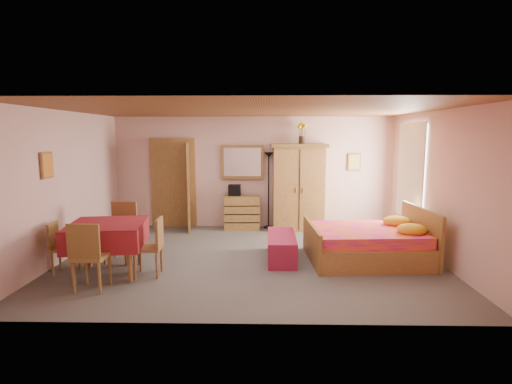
{
  "coord_description": "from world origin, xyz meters",
  "views": [
    {
      "loc": [
        0.24,
        -6.87,
        2.18
      ],
      "look_at": [
        0.1,
        0.3,
        1.15
      ],
      "focal_mm": 28.0,
      "sensor_mm": 36.0,
      "label": 1
    }
  ],
  "objects_px": {
    "wardrobe": "(298,187)",
    "chair_south": "(91,255)",
    "floor_lamp": "(269,190)",
    "chair_east": "(148,247)",
    "chair_north": "(120,233)",
    "chest_of_drawers": "(242,212)",
    "wall_mirror": "(242,162)",
    "dining_table": "(108,248)",
    "sunflower_vase": "(302,133)",
    "stereo": "(235,190)",
    "chair_west": "(65,248)",
    "bed": "(366,234)",
    "bench": "(281,247)"
  },
  "relations": [
    {
      "from": "wardrobe",
      "to": "chair_south",
      "type": "height_order",
      "value": "wardrobe"
    },
    {
      "from": "floor_lamp",
      "to": "chair_east",
      "type": "height_order",
      "value": "floor_lamp"
    },
    {
      "from": "chair_north",
      "to": "chair_east",
      "type": "bearing_deg",
      "value": 141.74
    },
    {
      "from": "chest_of_drawers",
      "to": "wall_mirror",
      "type": "xyz_separation_m",
      "value": [
        -0.0,
        0.21,
        1.16
      ]
    },
    {
      "from": "chest_of_drawers",
      "to": "floor_lamp",
      "type": "distance_m",
      "value": 0.8
    },
    {
      "from": "wardrobe",
      "to": "dining_table",
      "type": "xyz_separation_m",
      "value": [
        -3.24,
        -3.04,
        -0.58
      ]
    },
    {
      "from": "dining_table",
      "to": "chair_east",
      "type": "height_order",
      "value": "chair_east"
    },
    {
      "from": "chest_of_drawers",
      "to": "sunflower_vase",
      "type": "distance_m",
      "value": 2.28
    },
    {
      "from": "floor_lamp",
      "to": "chair_east",
      "type": "relative_size",
      "value": 1.96
    },
    {
      "from": "chest_of_drawers",
      "to": "stereo",
      "type": "relative_size",
      "value": 3.0
    },
    {
      "from": "dining_table",
      "to": "chair_west",
      "type": "relative_size",
      "value": 1.36
    },
    {
      "from": "bed",
      "to": "bench",
      "type": "relative_size",
      "value": 1.55
    },
    {
      "from": "bench",
      "to": "chair_south",
      "type": "relative_size",
      "value": 1.31
    },
    {
      "from": "chair_south",
      "to": "chest_of_drawers",
      "type": "bearing_deg",
      "value": 64.14
    },
    {
      "from": "wardrobe",
      "to": "bed",
      "type": "relative_size",
      "value": 0.99
    },
    {
      "from": "bench",
      "to": "dining_table",
      "type": "xyz_separation_m",
      "value": [
        -2.77,
        -0.81,
        0.19
      ]
    },
    {
      "from": "wall_mirror",
      "to": "dining_table",
      "type": "xyz_separation_m",
      "value": [
        -1.94,
        -3.29,
        -1.14
      ]
    },
    {
      "from": "sunflower_vase",
      "to": "dining_table",
      "type": "distance_m",
      "value": 4.88
    },
    {
      "from": "floor_lamp",
      "to": "chair_east",
      "type": "distance_m",
      "value": 3.8
    },
    {
      "from": "dining_table",
      "to": "chair_east",
      "type": "bearing_deg",
      "value": -5.12
    },
    {
      "from": "wall_mirror",
      "to": "chair_west",
      "type": "xyz_separation_m",
      "value": [
        -2.64,
        -3.25,
        -1.14
      ]
    },
    {
      "from": "wardrobe",
      "to": "bench",
      "type": "relative_size",
      "value": 1.53
    },
    {
      "from": "chair_south",
      "to": "chair_west",
      "type": "bearing_deg",
      "value": 138.65
    },
    {
      "from": "stereo",
      "to": "bench",
      "type": "relative_size",
      "value": 0.21
    },
    {
      "from": "stereo",
      "to": "bed",
      "type": "height_order",
      "value": "stereo"
    },
    {
      "from": "chair_west",
      "to": "chair_east",
      "type": "xyz_separation_m",
      "value": [
        1.35,
        -0.09,
        0.04
      ]
    },
    {
      "from": "chest_of_drawers",
      "to": "chair_south",
      "type": "relative_size",
      "value": 0.83
    },
    {
      "from": "bed",
      "to": "chair_west",
      "type": "relative_size",
      "value": 2.44
    },
    {
      "from": "sunflower_vase",
      "to": "chair_north",
      "type": "bearing_deg",
      "value": -143.54
    },
    {
      "from": "stereo",
      "to": "chair_east",
      "type": "relative_size",
      "value": 0.3
    },
    {
      "from": "chair_north",
      "to": "wardrobe",
      "type": "bearing_deg",
      "value": -136.98
    },
    {
      "from": "sunflower_vase",
      "to": "chair_east",
      "type": "height_order",
      "value": "sunflower_vase"
    },
    {
      "from": "sunflower_vase",
      "to": "chair_east",
      "type": "xyz_separation_m",
      "value": [
        -2.66,
        -3.16,
        -1.76
      ]
    },
    {
      "from": "bed",
      "to": "chair_south",
      "type": "bearing_deg",
      "value": -164.88
    },
    {
      "from": "bed",
      "to": "sunflower_vase",
      "type": "bearing_deg",
      "value": 108.64
    },
    {
      "from": "wall_mirror",
      "to": "bench",
      "type": "xyz_separation_m",
      "value": [
        0.82,
        -2.47,
        -1.33
      ]
    },
    {
      "from": "bench",
      "to": "chair_north",
      "type": "distance_m",
      "value": 2.83
    },
    {
      "from": "chest_of_drawers",
      "to": "sunflower_vase",
      "type": "bearing_deg",
      "value": -0.93
    },
    {
      "from": "wall_mirror",
      "to": "sunflower_vase",
      "type": "distance_m",
      "value": 1.53
    },
    {
      "from": "wall_mirror",
      "to": "chair_east",
      "type": "relative_size",
      "value": 1.11
    },
    {
      "from": "chair_east",
      "to": "chair_south",
      "type": "bearing_deg",
      "value": 129.31
    },
    {
      "from": "chest_of_drawers",
      "to": "chair_east",
      "type": "relative_size",
      "value": 0.91
    },
    {
      "from": "chest_of_drawers",
      "to": "floor_lamp",
      "type": "relative_size",
      "value": 0.46
    },
    {
      "from": "stereo",
      "to": "dining_table",
      "type": "relative_size",
      "value": 0.25
    },
    {
      "from": "chair_north",
      "to": "floor_lamp",
      "type": "bearing_deg",
      "value": -128.66
    },
    {
      "from": "floor_lamp",
      "to": "bench",
      "type": "bearing_deg",
      "value": -85.11
    },
    {
      "from": "bench",
      "to": "chair_south",
      "type": "xyz_separation_m",
      "value": [
        -2.75,
        -1.44,
        0.28
      ]
    },
    {
      "from": "chest_of_drawers",
      "to": "wall_mirror",
      "type": "height_order",
      "value": "wall_mirror"
    },
    {
      "from": "wardrobe",
      "to": "bench",
      "type": "bearing_deg",
      "value": -102.55
    },
    {
      "from": "bed",
      "to": "wardrobe",
      "type": "bearing_deg",
      "value": 110.5
    }
  ]
}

